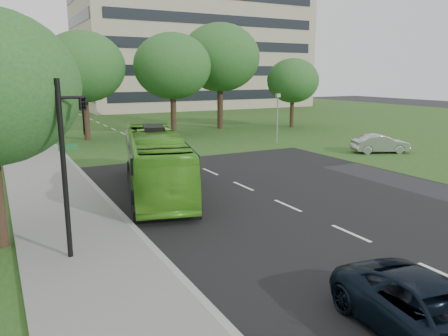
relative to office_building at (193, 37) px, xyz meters
name	(u,v)px	position (x,y,z in m)	size (l,w,h in m)	color
ground	(316,219)	(-21.96, -61.96, -12.50)	(160.00, 160.00, 0.00)	black
street_surfaces	(141,144)	(-22.34, -39.21, -12.47)	(120.00, 120.00, 0.15)	black
office_building	(193,37)	(0.00, 0.00, 0.00)	(40.10, 20.10, 25.00)	tan
tree_park_b	(83,67)	(-25.98, -34.66, -5.99)	(7.36, 7.36, 9.65)	black
tree_park_c	(172,66)	(-17.90, -35.54, -5.88)	(7.35, 7.35, 9.76)	black
tree_park_d	(220,58)	(-11.27, -32.59, -4.88)	(8.52, 8.52, 11.26)	black
tree_park_e	(293,81)	(-3.69, -35.48, -7.31)	(5.72, 5.72, 7.63)	black
bus	(156,162)	(-26.36, -54.81, -10.98)	(2.56, 10.92, 3.04)	#4EA624
sedan	(380,144)	(-7.55, -51.96, -11.80)	(1.48, 4.24, 1.40)	#A7A7AC
suv	(435,316)	(-25.31, -69.96, -11.80)	(2.33, 5.06, 1.41)	black
traffic_light	(69,157)	(-31.46, -61.57, -9.13)	(0.92, 0.26, 5.74)	black
camera_pole	(277,112)	(-11.96, -44.56, -9.74)	(0.36, 0.31, 4.28)	gray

